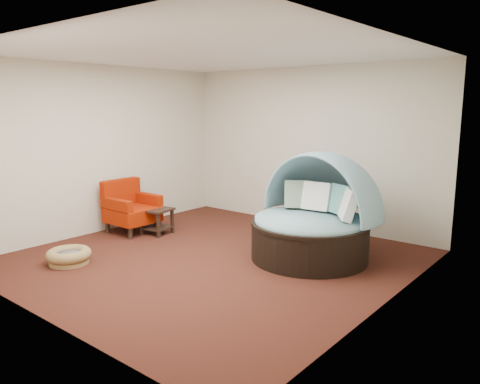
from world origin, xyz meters
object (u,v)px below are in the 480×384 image
Objects in this scene: canopy_daybed at (315,210)px; red_armchair at (130,208)px; side_table at (157,218)px; pet_basket at (69,256)px.

canopy_daybed is 3.24m from red_armchair.
red_armchair reaches higher than side_table.
canopy_daybed is 3.71× the size of side_table.
red_armchair reaches higher than pet_basket.
side_table is (-2.69, -0.58, -0.42)m from canopy_daybed.
pet_basket is at bearing -67.47° from red_armchair.
side_table is (-0.24, 1.77, 0.17)m from pet_basket.
red_armchair is at bearing -157.16° from side_table.
pet_basket is 1.80m from side_table.
side_table is at bearing 21.92° from red_armchair.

